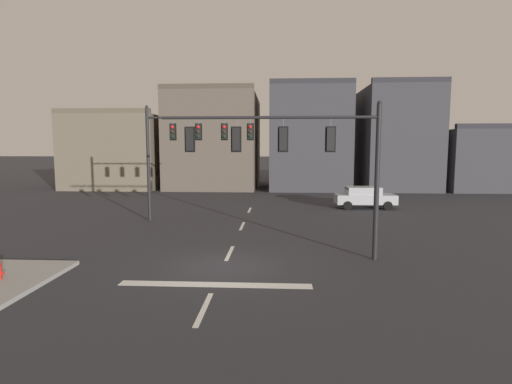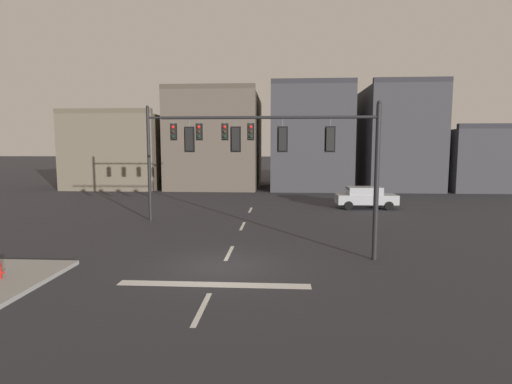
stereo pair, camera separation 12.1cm
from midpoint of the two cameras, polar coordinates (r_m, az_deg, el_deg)
The scene contains 7 objects.
ground_plane at distance 15.50m, azimuth -4.91°, elevation -10.58°, with size 400.00×400.00×0.00m, color #2B2B30.
stop_bar_paint at distance 13.61m, azimuth -6.12°, elevation -12.99°, with size 6.40×0.50×0.01m, color silver.
lane_centreline at distance 17.40m, azimuth -3.98°, elevation -8.67°, with size 0.16×26.40×0.01m.
signal_mast_near_side at distance 16.05m, azimuth 5.91°, elevation 6.04°, with size 8.68×0.37×6.33m.
signal_mast_far_side at distance 24.75m, azimuth -9.81°, elevation 7.12°, with size 7.30×0.41×7.06m.
car_lot_nearside at distance 30.99m, azimuth 15.11°, elevation -0.67°, with size 4.50×2.01×1.61m.
building_row at distance 45.98m, azimuth 6.18°, elevation 6.58°, with size 51.80×13.30×11.32m.
Camera 1 is at (2.06, -14.68, 4.49)m, focal length 28.06 mm.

